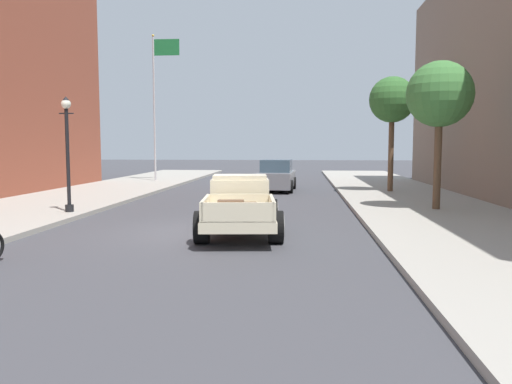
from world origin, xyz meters
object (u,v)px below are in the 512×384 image
street_tree_second (392,101)px  hotrod_truck_cream (240,205)px  car_background_grey (277,176)px  street_tree_nearest (440,95)px  street_lamp_near (67,145)px  flagpole (158,92)px

street_tree_second → hotrod_truck_cream: bearing=-117.5°
car_background_grey → street_tree_nearest: 10.79m
car_background_grey → street_lamp_near: street_lamp_near is taller
car_background_grey → street_tree_nearest: street_tree_nearest is taller
flagpole → street_tree_second: flagpole is taller
street_tree_nearest → street_tree_second: (-0.40, 6.99, 0.42)m
street_lamp_near → car_background_grey: bearing=57.5°
flagpole → car_background_grey: bearing=-33.6°
hotrod_truck_cream → flagpole: bearing=112.3°
hotrod_truck_cream → street_tree_nearest: size_ratio=0.98×
street_tree_nearest → street_tree_second: 7.02m
flagpole → street_tree_second: size_ratio=1.65×
car_background_grey → hotrod_truck_cream: bearing=-91.7°
hotrod_truck_cream → street_tree_nearest: bearing=35.4°
hotrod_truck_cream → car_background_grey: size_ratio=1.15×
hotrod_truck_cream → street_tree_second: street_tree_second is taller
car_background_grey → flagpole: size_ratio=0.48×
street_lamp_near → flagpole: 15.81m
car_background_grey → street_tree_second: size_ratio=0.79×
hotrod_truck_cream → car_background_grey: (0.39, 12.88, 0.01)m
street_lamp_near → street_tree_second: (12.14, 8.90, 2.15)m
hotrod_truck_cream → street_tree_second: (6.03, 11.56, 3.78)m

